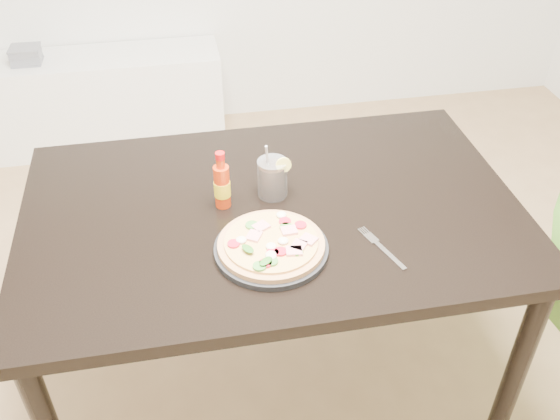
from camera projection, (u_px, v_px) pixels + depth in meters
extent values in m
cube|color=black|center=(272.00, 212.00, 1.77)|extent=(1.40, 0.90, 0.04)
cylinder|color=black|center=(516.00, 372.00, 1.79)|extent=(0.06, 0.06, 0.71)
cylinder|color=black|center=(76.00, 250.00, 2.21)|extent=(0.06, 0.06, 0.71)
cylinder|color=black|center=(419.00, 209.00, 2.40)|extent=(0.06, 0.06, 0.71)
cylinder|color=black|center=(271.00, 249.00, 1.60)|extent=(0.30, 0.30, 0.02)
cylinder|color=tan|center=(271.00, 245.00, 1.60)|extent=(0.28, 0.28, 0.01)
cylinder|color=#EFC468|center=(271.00, 241.00, 1.59)|extent=(0.24, 0.24, 0.01)
cube|color=pink|center=(299.00, 245.00, 1.57)|extent=(0.05, 0.05, 0.01)
cube|color=pink|center=(261.00, 226.00, 1.63)|extent=(0.05, 0.05, 0.01)
cube|color=pink|center=(254.00, 236.00, 1.60)|extent=(0.05, 0.05, 0.01)
cube|color=pink|center=(294.00, 251.00, 1.55)|extent=(0.04, 0.04, 0.01)
cube|color=pink|center=(289.00, 230.00, 1.61)|extent=(0.04, 0.04, 0.01)
cube|color=pink|center=(308.00, 239.00, 1.58)|extent=(0.05, 0.05, 0.01)
cylinder|color=red|center=(300.00, 225.00, 1.63)|extent=(0.03, 0.03, 0.01)
cylinder|color=red|center=(281.00, 252.00, 1.55)|extent=(0.03, 0.03, 0.01)
cylinder|color=red|center=(266.00, 263.00, 1.51)|extent=(0.03, 0.03, 0.01)
cylinder|color=red|center=(273.00, 253.00, 1.54)|extent=(0.03, 0.03, 0.01)
cylinder|color=red|center=(285.00, 221.00, 1.64)|extent=(0.03, 0.03, 0.01)
cylinder|color=red|center=(234.00, 244.00, 1.57)|extent=(0.03, 0.03, 0.01)
cylinder|color=#3E842C|center=(271.00, 261.00, 1.52)|extent=(0.03, 0.03, 0.01)
cylinder|color=#3E842C|center=(297.00, 251.00, 1.55)|extent=(0.03, 0.03, 0.01)
cylinder|color=#3E842C|center=(286.00, 227.00, 1.62)|extent=(0.03, 0.03, 0.01)
cylinder|color=#3E842C|center=(260.00, 266.00, 1.51)|extent=(0.03, 0.03, 0.01)
cylinder|color=#3E842C|center=(252.00, 225.00, 1.63)|extent=(0.03, 0.03, 0.01)
ellipsoid|color=silver|center=(271.00, 256.00, 1.53)|extent=(0.03, 0.03, 0.01)
ellipsoid|color=silver|center=(241.00, 240.00, 1.58)|extent=(0.03, 0.03, 0.01)
ellipsoid|color=silver|center=(271.00, 246.00, 1.56)|extent=(0.03, 0.03, 0.01)
ellipsoid|color=silver|center=(283.00, 241.00, 1.58)|extent=(0.03, 0.03, 0.01)
ellipsoid|color=silver|center=(281.00, 215.00, 1.66)|extent=(0.03, 0.03, 0.01)
ellipsoid|color=silver|center=(271.00, 255.00, 1.54)|extent=(0.03, 0.03, 0.01)
ellipsoid|color=#266718|center=(248.00, 249.00, 1.55)|extent=(0.04, 0.05, 0.00)
ellipsoid|color=#266718|center=(266.00, 261.00, 1.51)|extent=(0.04, 0.04, 0.00)
cylinder|color=red|center=(222.00, 187.00, 1.73)|extent=(0.06, 0.06, 0.13)
cylinder|color=yellow|center=(222.00, 188.00, 1.73)|extent=(0.05, 0.05, 0.05)
cylinder|color=red|center=(220.00, 163.00, 1.68)|extent=(0.02, 0.02, 0.03)
cylinder|color=red|center=(220.00, 156.00, 1.66)|extent=(0.03, 0.03, 0.02)
cylinder|color=black|center=(272.00, 180.00, 1.78)|extent=(0.08, 0.08, 0.10)
cylinder|color=silver|center=(272.00, 178.00, 1.77)|extent=(0.09, 0.09, 0.11)
cylinder|color=#F2E059|center=(284.00, 165.00, 1.73)|extent=(0.04, 0.01, 0.04)
cylinder|color=#B2B2B7|center=(268.00, 167.00, 1.76)|extent=(0.03, 0.06, 0.17)
cube|color=silver|center=(390.00, 256.00, 1.59)|extent=(0.05, 0.12, 0.00)
cube|color=silver|center=(371.00, 238.00, 1.65)|extent=(0.04, 0.05, 0.00)
cube|color=silver|center=(361.00, 232.00, 1.67)|extent=(0.01, 0.03, 0.00)
cube|color=silver|center=(363.00, 232.00, 1.67)|extent=(0.01, 0.03, 0.00)
cube|color=silver|center=(365.00, 231.00, 1.67)|extent=(0.01, 0.03, 0.00)
cube|color=silver|center=(367.00, 230.00, 1.67)|extent=(0.01, 0.03, 0.00)
cube|color=white|center=(89.00, 102.00, 3.31)|extent=(1.40, 0.34, 0.50)
cube|color=slate|center=(28.00, 62.00, 3.10)|extent=(0.14, 0.12, 0.01)
cube|color=slate|center=(27.00, 60.00, 3.10)|extent=(0.14, 0.12, 0.01)
cube|color=slate|center=(27.00, 58.00, 3.09)|extent=(0.14, 0.12, 0.01)
cube|color=slate|center=(26.00, 56.00, 3.08)|extent=(0.14, 0.12, 0.01)
cube|color=slate|center=(26.00, 54.00, 3.08)|extent=(0.14, 0.12, 0.01)
cube|color=slate|center=(25.00, 52.00, 3.07)|extent=(0.14, 0.12, 0.01)
cube|color=slate|center=(24.00, 50.00, 3.06)|extent=(0.14, 0.12, 0.01)
cube|color=slate|center=(24.00, 48.00, 3.06)|extent=(0.14, 0.12, 0.01)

